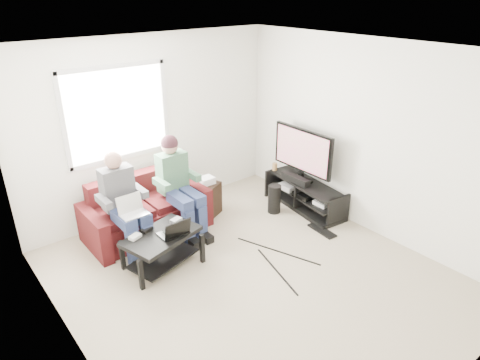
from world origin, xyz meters
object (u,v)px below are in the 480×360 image
Objects in this scene: tv at (302,152)px; end_table at (207,198)px; subwoofer at (274,199)px; tv_stand at (305,196)px; sofa at (145,212)px; coffee_table at (162,243)px.

end_table is at bearing 150.77° from tv.
subwoofer is 0.74× the size of end_table.
subwoofer is (-0.45, 0.21, 0.02)m from tv_stand.
sofa is 0.96m from end_table.
sofa reaches higher than end_table.
tv reaches higher than coffee_table.
tv is 1.84× the size of end_table.
sofa is at bearing 159.36° from tv.
coffee_table and tv_stand have the same top height.
tv is at bearing -29.23° from end_table.
sofa is 2.45m from tv.
coffee_table is at bearing -175.93° from subwoofer.
subwoofer is (1.77, -0.73, -0.08)m from sofa.
tv_stand is 1.50m from end_table.
sofa is at bearing 157.62° from subwoofer.
subwoofer is (2.00, 0.14, -0.11)m from coffee_table.
tv_stand is at bearing -1.47° from coffee_table.
tv is (2.22, -0.84, 0.61)m from sofa.
sofa is 2.78× the size of end_table.
sofa reaches higher than tv_stand.
sofa is 1.51× the size of tv.
coffee_table is 0.72× the size of tv_stand.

